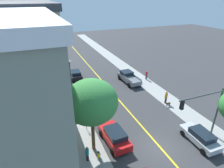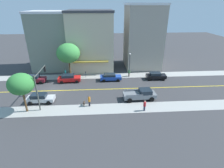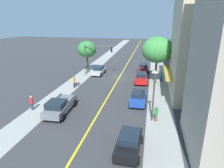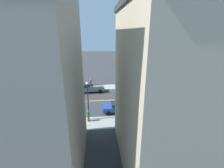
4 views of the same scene
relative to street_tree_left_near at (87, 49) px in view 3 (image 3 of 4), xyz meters
name	(u,v)px [view 3 (image 3 of 4)]	position (x,y,z in m)	size (l,w,h in m)	color
ground_plane	(120,77)	(-6.73, 2.16, -4.47)	(140.00, 140.00, 0.00)	#38383A
sidewalk_left	(158,79)	(-13.55, 2.16, -4.46)	(2.96, 126.00, 0.01)	#9E9E99
sidewalk_right	(84,75)	(0.09, 2.16, -4.46)	(2.96, 126.00, 0.01)	#9E9E99
road_centerline_stripe	(120,77)	(-6.73, 2.16, -4.47)	(0.20, 126.00, 0.00)	yellow
pale_office_building	(200,39)	(-20.18, -0.42, 2.22)	(8.62, 8.75, 13.33)	gray
tan_rowhouse	(217,46)	(-20.18, 9.07, 2.30)	(11.51, 10.49, 13.52)	beige
street_tree_left_near	(87,49)	(0.00, 0.00, 0.00)	(3.63, 3.63, 6.03)	brown
street_tree_right_corner	(157,50)	(-13.02, 4.61, 0.97)	(4.80, 4.80, 7.49)	brown
fire_hydrant	(155,79)	(-12.94, 3.31, -4.09)	(0.44, 0.24, 0.76)	yellow
parking_meter	(155,84)	(-12.89, 7.89, -3.59)	(0.12, 0.18, 1.33)	#4C4C51
traffic_light_mast	(94,54)	(-2.00, 1.89, -0.56)	(5.50, 0.32, 5.68)	#474C47
street_lamp	(154,90)	(-12.64, 17.43, -1.10)	(0.70, 0.36, 5.30)	#38383D
red_sedan_left_curb	(141,78)	(-10.73, 4.67, -3.65)	(2.29, 4.61, 1.57)	red
black_sedan_left_curb	(129,142)	(-10.88, 22.88, -3.67)	(2.13, 4.18, 1.51)	black
silver_sedan_right_curb	(99,70)	(-2.59, 1.25, -3.68)	(2.03, 4.42, 1.51)	#B7BABF
blue_sedan_left_curb	(138,97)	(-10.88, 13.19, -3.70)	(2.06, 4.41, 1.44)	#1E429E
maroon_sedan_left_curb	(143,67)	(-10.75, -2.53, -3.65)	(2.00, 4.73, 1.58)	maroon
grey_pickup_truck	(60,106)	(-2.54, 17.78, -3.58)	(2.45, 5.48, 1.77)	slate
pedestrian_teal_shirt	(161,76)	(-14.00, 3.35, -3.61)	(0.33, 0.33, 1.61)	black
pedestrian_orange_shirt	(74,82)	(-0.87, 9.29, -3.52)	(0.37, 0.37, 1.79)	black
pedestrian_red_shirt	(32,103)	(1.01, 17.61, -3.57)	(0.39, 0.39, 1.71)	#33384C
pedestrian_green_shirt	(156,114)	(-13.03, 17.47, -3.61)	(0.39, 0.39, 1.64)	brown
small_dog	(78,83)	(-1.11, 8.42, -4.05)	(0.85, 0.36, 0.64)	#4C3828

